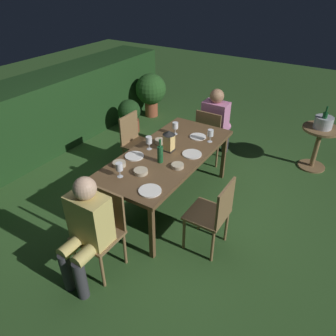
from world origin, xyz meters
The scene contains 27 objects.
ground_plane centered at (0.00, 0.00, 0.00)m, with size 16.00×16.00×0.00m, color #2D5123.
dining_table centered at (0.00, 0.00, 0.69)m, with size 1.95×0.88×0.75m.
chair_head_far centered at (1.22, 0.00, 0.49)m, with size 0.40×0.42×0.87m.
person_in_pink centered at (1.42, 0.00, 0.64)m, with size 0.48×0.38×1.15m.
chair_side_left_a centered at (-0.44, -0.83, 0.49)m, with size 0.42×0.40×0.87m.
chair_side_right_b centered at (0.44, 0.83, 0.49)m, with size 0.42×0.40×0.87m.
chair_head_near centered at (-1.22, 0.00, 0.49)m, with size 0.40×0.42×0.87m.
person_in_mustard centered at (-1.42, 0.00, 0.64)m, with size 0.48×0.38×1.15m.
lantern_centerpiece centered at (0.05, 0.02, 0.90)m, with size 0.15×0.15×0.27m.
green_bottle_on_table centered at (-0.23, -0.04, 0.86)m, with size 0.07×0.07×0.29m.
wine_glass_a centered at (0.48, 0.18, 0.86)m, with size 0.08×0.08×0.17m.
wine_glass_b centered at (-0.05, 0.24, 0.86)m, with size 0.08×0.08×0.17m.
wine_glass_c centered at (-0.72, 0.16, 0.86)m, with size 0.08×0.08×0.17m.
wine_glass_d centered at (0.52, -0.31, 0.86)m, with size 0.08×0.08×0.17m.
plate_a centered at (0.55, -0.12, 0.76)m, with size 0.22×0.22×0.01m, color white.
plate_b centered at (0.11, -0.27, 0.76)m, with size 0.24×0.24×0.01m, color silver.
plate_c centered at (-0.30, 0.29, 0.76)m, with size 0.23×0.23×0.01m, color white.
plate_d centered at (-0.77, -0.27, 0.76)m, with size 0.23×0.23×0.01m, color white.
bowl_olives centered at (-0.23, -0.27, 0.77)m, with size 0.14×0.14×0.04m.
bowl_bread centered at (-0.55, 0.31, 0.77)m, with size 0.15×0.15×0.05m.
bowl_salad centered at (-0.55, 0.01, 0.77)m, with size 0.16×0.16×0.04m.
bowl_dip centered at (0.15, 0.22, 0.77)m, with size 0.13×0.13×0.05m.
side_table centered at (1.92, -1.44, 0.44)m, with size 0.53×0.53×0.67m.
ice_bucket centered at (1.92, -1.44, 0.76)m, with size 0.26×0.26×0.34m.
hedge_backdrop centered at (0.00, 2.59, 0.58)m, with size 5.88×0.85×1.16m, color #193816.
potted_plant_by_hedge centered at (1.43, 1.74, 0.33)m, with size 0.42×0.42×0.61m.
potted_plant_corner centered at (2.26, 1.82, 0.53)m, with size 0.61×0.61×0.87m.
Camera 1 is at (-2.87, -1.80, 2.68)m, focal length 34.33 mm.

